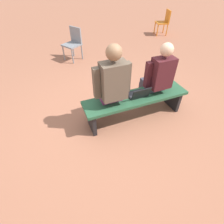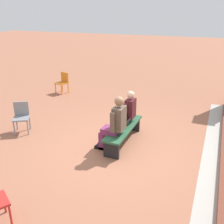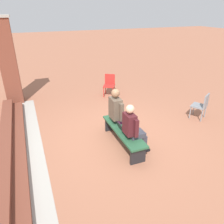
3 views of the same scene
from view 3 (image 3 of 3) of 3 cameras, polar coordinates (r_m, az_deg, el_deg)
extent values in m
plane|color=#9E6047|center=(6.04, 1.63, -6.59)|extent=(60.00, 60.00, 0.00)
cube|color=#A8A399|center=(5.37, -18.98, -12.81)|extent=(8.05, 0.40, 0.01)
cube|color=brown|center=(5.36, -24.51, -13.02)|extent=(7.25, 0.60, 0.15)
cube|color=brown|center=(5.29, -26.44, -11.96)|extent=(7.25, 0.30, 0.15)
cube|color=brown|center=(8.65, -25.46, 11.55)|extent=(0.56, 0.56, 2.93)
cube|color=#285638|center=(5.52, 2.97, -4.80)|extent=(1.80, 0.44, 0.05)
cube|color=black|center=(5.05, 6.78, -11.26)|extent=(0.06, 0.37, 0.40)
cube|color=black|center=(6.27, -0.14, -3.13)|extent=(0.06, 0.37, 0.40)
cube|color=#383842|center=(5.24, 6.41, -5.75)|extent=(0.30, 0.36, 0.13)
cube|color=#383842|center=(5.41, 8.36, -8.28)|extent=(0.10, 0.11, 0.45)
cube|color=black|center=(5.54, 8.72, -9.82)|extent=(0.10, 0.22, 0.06)
cube|color=#383842|center=(5.52, 7.53, -7.43)|extent=(0.10, 0.11, 0.45)
cube|color=black|center=(5.65, 7.90, -8.95)|extent=(0.10, 0.22, 0.06)
cube|color=#47191E|center=(5.00, 4.58, -3.14)|extent=(0.34, 0.22, 0.50)
cube|color=#195133|center=(5.06, 5.71, -3.26)|extent=(0.04, 0.01, 0.30)
cube|color=#47191E|center=(4.87, 6.36, -4.32)|extent=(0.08, 0.09, 0.43)
cube|color=#47191E|center=(5.20, 4.15, -2.13)|extent=(0.08, 0.09, 0.43)
sphere|color=#DBAD89|center=(4.83, 4.74, 0.77)|extent=(0.20, 0.20, 0.20)
cube|color=#7F2D5B|center=(5.88, 2.84, -1.79)|extent=(0.34, 0.40, 0.14)
cube|color=#7F2D5B|center=(6.03, 4.87, -4.23)|extent=(0.11, 0.12, 0.45)
cube|color=black|center=(6.15, 5.31, -5.66)|extent=(0.11, 0.24, 0.07)
cube|color=#7F2D5B|center=(6.17, 4.13, -3.46)|extent=(0.11, 0.12, 0.45)
cube|color=black|center=(6.29, 4.57, -4.87)|extent=(0.11, 0.24, 0.07)
cube|color=brown|center=(5.65, 0.89, 0.96)|extent=(0.38, 0.24, 0.56)
cube|color=brown|center=(5.49, 2.54, -0.08)|extent=(0.09, 0.10, 0.48)
cube|color=brown|center=(5.88, 0.61, 1.80)|extent=(0.09, 0.10, 0.48)
sphere|color=#8C6647|center=(5.49, 0.92, 4.94)|extent=(0.22, 0.22, 0.22)
cube|color=black|center=(5.50, 3.47, -4.53)|extent=(0.32, 0.22, 0.02)
cube|color=#2D2D33|center=(5.50, 3.57, -4.40)|extent=(0.29, 0.15, 0.00)
cube|color=black|center=(5.39, 2.14, -3.85)|extent=(0.32, 0.07, 0.19)
cube|color=#33519E|center=(5.40, 2.22, -3.84)|extent=(0.28, 0.06, 0.17)
cube|color=red|center=(8.68, -0.78, 6.87)|extent=(0.58, 0.58, 0.04)
cube|color=red|center=(8.79, -0.56, 8.62)|extent=(0.24, 0.36, 0.40)
cylinder|color=red|center=(8.62, -2.17, 5.17)|extent=(0.04, 0.04, 0.40)
cylinder|color=red|center=(8.56, 0.20, 5.03)|extent=(0.04, 0.04, 0.40)
cylinder|color=red|center=(8.95, -1.70, 5.97)|extent=(0.04, 0.04, 0.40)
cylinder|color=red|center=(8.89, 0.59, 5.84)|extent=(0.04, 0.04, 0.40)
cube|color=gray|center=(7.39, 21.73, 1.49)|extent=(0.58, 0.58, 0.04)
cube|color=gray|center=(7.27, 23.42, 2.68)|extent=(0.24, 0.36, 0.40)
cylinder|color=gray|center=(7.68, 20.60, 0.77)|extent=(0.04, 0.04, 0.40)
cylinder|color=gray|center=(7.36, 19.72, -0.17)|extent=(0.04, 0.04, 0.40)
cylinder|color=gray|center=(7.60, 23.14, 0.07)|extent=(0.04, 0.04, 0.40)
cylinder|color=gray|center=(7.28, 22.37, -0.91)|extent=(0.04, 0.04, 0.40)
camera|label=1|loc=(5.66, -22.20, 13.01)|focal=28.00mm
camera|label=2|loc=(9.98, -24.18, 23.75)|focal=42.00mm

